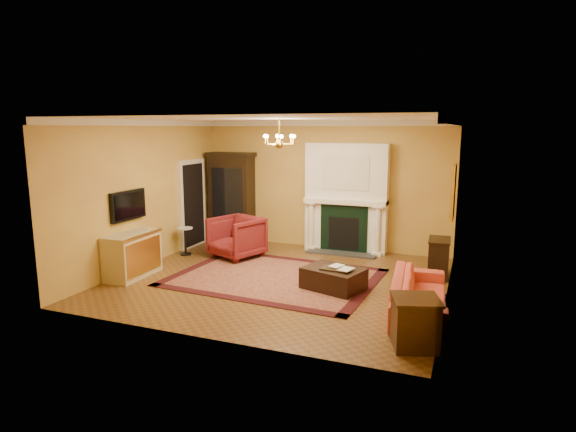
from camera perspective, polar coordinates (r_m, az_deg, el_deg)
The scene contains 26 objects.
floor at distance 9.20m, azimuth -0.99°, elevation -7.63°, with size 6.00×5.50×0.02m, color brown.
ceiling at distance 8.75m, azimuth -1.05°, elevation 11.52°, with size 6.00×5.50×0.02m, color white.
wall_back at distance 11.43m, azimuth 4.24°, elevation 3.65°, with size 6.00×0.02×3.00m, color gold.
wall_front at distance 6.43m, azimuth -10.38°, elevation -1.80°, with size 6.00×0.02×3.00m, color gold.
wall_left at distance 10.36m, azimuth -16.63°, elevation 2.55°, with size 0.02×5.50×3.00m, color gold.
wall_right at distance 8.21m, azimuth 18.81°, elevation 0.46°, with size 0.02×5.50×3.00m, color gold.
fireplace at distance 11.13m, azimuth 6.89°, elevation 1.84°, with size 1.90×0.70×2.50m.
crown_molding at distance 9.64m, azimuth 1.15°, elevation 11.01°, with size 6.00×5.50×0.12m.
doorway at distance 11.77m, azimuth -11.24°, elevation 1.44°, with size 0.08×1.05×2.10m.
tv_panel at distance 9.88m, azimuth -18.41°, elevation 1.21°, with size 0.09×0.95×0.58m.
gilt_mirror at distance 9.58m, azimuth 19.00°, elevation 2.71°, with size 0.06×0.76×1.05m.
chandelier at distance 8.75m, azimuth -1.04°, elevation 8.89°, with size 0.63×0.55×0.53m.
oriental_rug at distance 9.32m, azimuth -1.58°, elevation -7.28°, with size 3.78×2.84×0.02m, color #4F1115.
china_cabinet at distance 12.12m, azimuth -6.67°, elevation 1.96°, with size 1.07×0.49×2.15m, color black.
wingback_armchair at distance 10.69m, azimuth -6.13°, elevation -2.28°, with size 0.98×0.91×1.00m, color maroon.
pedestal_table at distance 11.11m, azimuth -12.08°, elevation -2.69°, with size 0.35×0.35×0.63m.
commode at distance 9.76m, azimuth -17.97°, elevation -4.41°, with size 0.54×1.15×0.86m, color #C0B88D.
coral_sofa at distance 7.79m, azimuth 15.33°, elevation -8.19°, with size 2.06×0.60×0.81m, color #D55443.
end_table at distance 6.64m, azimuth 14.81°, elevation -12.24°, with size 0.55×0.55×0.64m, color #3B2110.
console_table at distance 9.71m, azimuth 17.42°, elevation -4.86°, with size 0.37×0.65×0.72m, color black.
leather_ottoman at distance 8.66m, azimuth 5.42°, elevation -7.36°, with size 1.00×0.73×0.37m, color black.
ottoman_tray at distance 8.54m, azimuth 5.41°, elevation -6.21°, with size 0.41×0.32×0.03m, color black.
book_a at distance 8.61m, azimuth 5.22°, elevation -5.04°, with size 0.20×0.03×0.27m, color gray.
book_b at distance 8.44m, azimuth 6.26°, elevation -5.32°, with size 0.21×0.02×0.29m, color gray.
topiary_left at distance 11.26m, azimuth 3.24°, elevation 3.52°, with size 0.18×0.18×0.48m.
topiary_right at distance 10.90m, azimuth 10.59°, elevation 2.95°, with size 0.15×0.15×0.41m.
Camera 1 is at (3.32, -8.10, 2.84)m, focal length 30.00 mm.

